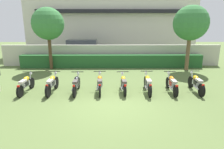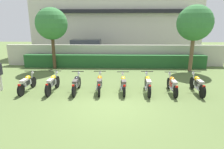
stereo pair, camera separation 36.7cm
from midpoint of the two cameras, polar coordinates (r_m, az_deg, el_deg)
The scene contains 15 objects.
ground at distance 8.05m, azimuth 0.92°, elevation -8.92°, with size 60.00×60.00×0.00m, color #566B38.
building at distance 23.70m, azimuth 1.63°, elevation 17.23°, with size 18.27×6.50×8.59m.
compound_wall at distance 15.46m, azimuth 1.41°, elevation 5.75°, with size 17.35×0.30×1.67m, color #BCB7A8.
hedge_row at distance 14.83m, azimuth 1.38°, elevation 4.02°, with size 13.88×0.70×0.98m, color #235628.
parked_car at distance 18.32m, azimuth -6.60°, elevation 7.37°, with size 4.52×2.11×1.89m.
tree_near_inspector at distance 14.75m, azimuth -16.91°, elevation 14.22°, with size 2.28×2.28×4.43m.
tree_far_side at distance 14.66m, azimuth 24.14°, elevation 13.77°, with size 2.41×2.41×4.54m.
motorcycle_in_row_0 at distance 10.23m, azimuth -23.10°, elevation -2.34°, with size 0.60×1.87×0.94m.
motorcycle_in_row_1 at distance 9.74m, azimuth -16.30°, elevation -2.46°, with size 0.60×1.92×0.97m.
motorcycle_in_row_2 at distance 9.43m, azimuth -9.48°, elevation -2.69°, with size 0.60×1.86×0.95m.
motorcycle_in_row_3 at distance 9.35m, azimuth -2.60°, elevation -2.63°, with size 0.60×1.88×0.96m.
motorcycle_in_row_4 at distance 9.32m, azimuth 4.51°, elevation -2.77°, with size 0.60×1.82×0.94m.
motorcycle_in_row_5 at distance 9.41m, azimuth 11.71°, elevation -2.77°, with size 0.60×1.96×0.97m.
motorcycle_in_row_6 at distance 9.70m, azimuth 18.60°, elevation -2.80°, with size 0.60×1.92×0.94m.
motorcycle_in_row_7 at distance 10.14m, azimuth 25.09°, elevation -2.62°, with size 0.60×1.93×0.96m.
Camera 2 is at (0.29, -7.38, 3.21)m, focal length 30.63 mm.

